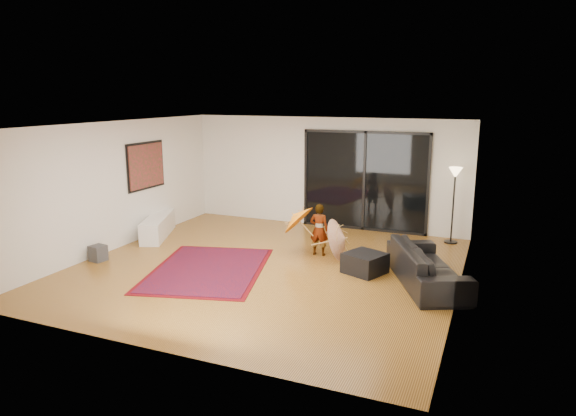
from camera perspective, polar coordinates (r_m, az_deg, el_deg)
The scene contains 17 objects.
floor at distance 9.90m, azimuth -2.45°, elevation -6.60°, with size 7.00×7.00×0.00m, color #AA762E.
ceiling at distance 9.36m, azimuth -2.60°, elevation 9.20°, with size 7.00×7.00×0.00m, color white.
wall_back at distance 12.75m, azimuth 4.17°, elevation 3.97°, with size 7.00×7.00×0.00m, color silver.
wall_front at distance 6.63m, azimuth -15.48°, elevation -4.52°, with size 7.00×7.00×0.00m, color silver.
wall_left at distance 11.45m, azimuth -18.61°, elevation 2.36°, with size 7.00×7.00×0.00m, color silver.
wall_right at distance 8.68m, azimuth 18.89°, elevation -0.75°, with size 7.00×7.00×0.00m, color silver.
sliding_door at distance 12.46m, azimuth 8.49°, elevation 2.97°, with size 3.06×0.07×2.40m.
painting at distance 12.14m, azimuth -15.49°, elevation 4.55°, with size 0.04×1.28×1.08m.
media_console at distance 12.30m, azimuth -14.25°, elevation -1.99°, with size 0.43×1.73×0.48m, color white.
speaker at distance 10.89m, azimuth -20.35°, elevation -4.73°, with size 0.27×0.27×0.31m, color #424244.
persian_rug at distance 9.87m, azimuth -8.89°, elevation -6.75°, with size 2.69×3.26×0.02m.
sofa at distance 9.29m, azimuth 15.19°, elevation -6.16°, with size 2.29×0.90×0.67m, color black.
ottoman at distance 9.65m, azimuth 8.53°, elevation -6.06°, with size 0.66×0.66×0.37m, color black.
floor_lamp at distance 11.75m, azimuth 18.04°, elevation 2.59°, with size 0.29×0.29×1.69m.
child at distance 10.51m, azimuth 3.47°, elevation -2.41°, with size 0.39×0.26×1.07m, color #999999.
parasol_orange at distance 10.60m, azimuth 0.59°, elevation -1.15°, with size 0.65×0.77×0.85m.
parasol_white at distance 10.20m, azimuth 6.38°, elevation -3.11°, with size 0.53×0.85×0.90m.
Camera 1 is at (3.98, -8.46, 3.25)m, focal length 32.00 mm.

